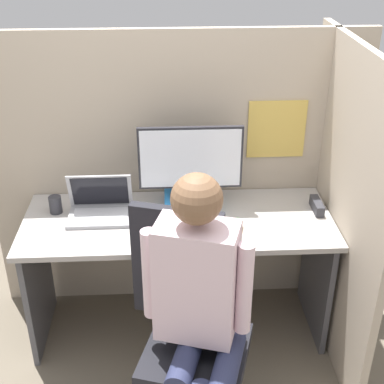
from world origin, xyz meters
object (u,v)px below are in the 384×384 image
at_px(carrot_toy, 239,227).
at_px(pen_cup, 55,205).
at_px(stapler, 317,206).
at_px(person, 201,302).
at_px(monitor, 190,162).
at_px(paper_box, 191,201).
at_px(laptop, 100,209).
at_px(office_chair, 188,321).

xyz_separation_m(carrot_toy, pen_cup, (-0.98, 0.24, 0.02)).
relative_size(stapler, person, 0.12).
height_order(monitor, carrot_toy, monitor).
distance_m(paper_box, stapler, 0.70).
bearing_deg(stapler, laptop, 179.83).
bearing_deg(pen_cup, laptop, -12.20).
distance_m(laptop, person, 0.91).
bearing_deg(office_chair, person, -73.07).
xyz_separation_m(monitor, stapler, (0.69, -0.09, -0.24)).
xyz_separation_m(monitor, pen_cup, (-0.74, -0.03, -0.22)).
relative_size(paper_box, monitor, 0.52).
bearing_deg(laptop, stapler, -0.17).
bearing_deg(monitor, stapler, -7.35).
bearing_deg(pen_cup, stapler, -2.29).
xyz_separation_m(stapler, person, (-0.69, -0.76, -0.01)).
bearing_deg(person, monitor, 90.06).
height_order(carrot_toy, pen_cup, pen_cup).
bearing_deg(paper_box, monitor, 90.00).
height_order(laptop, pen_cup, laptop).
xyz_separation_m(office_chair, person, (0.05, -0.16, 0.25)).
bearing_deg(carrot_toy, paper_box, 130.91).
bearing_deg(carrot_toy, person, -112.55).
distance_m(carrot_toy, person, 0.62).
distance_m(laptop, office_chair, 0.80).
distance_m(laptop, carrot_toy, 0.75).
bearing_deg(carrot_toy, monitor, 130.62).
relative_size(paper_box, carrot_toy, 2.35).
bearing_deg(laptop, monitor, 9.89).
relative_size(person, pen_cup, 14.05).
bearing_deg(laptop, pen_cup, 167.80).
distance_m(laptop, pen_cup, 0.25).
relative_size(monitor, pen_cup, 5.85).
bearing_deg(person, paper_box, 90.06).
bearing_deg(monitor, laptop, -170.11).
height_order(monitor, laptop, monitor).
distance_m(person, pen_cup, 1.10).
height_order(paper_box, stapler, paper_box).
xyz_separation_m(monitor, laptop, (-0.49, -0.09, -0.22)).
bearing_deg(office_chair, carrot_toy, 55.17).
relative_size(carrot_toy, person, 0.09).
xyz_separation_m(paper_box, monitor, (0.00, 0.00, 0.24)).
relative_size(office_chair, person, 0.78).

